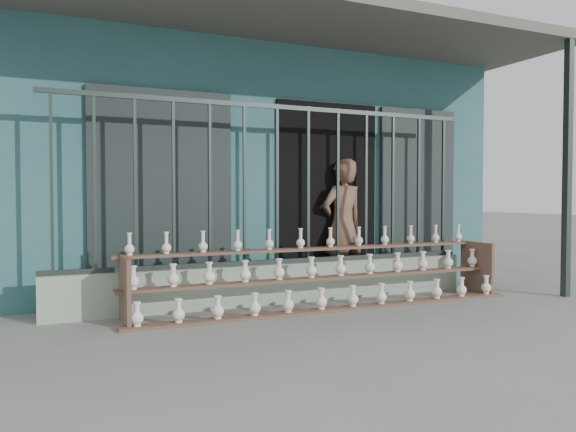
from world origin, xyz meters
name	(u,v)px	position (x,y,z in m)	size (l,w,h in m)	color
ground	(332,327)	(0.00, 0.00, 0.00)	(60.00, 60.00, 0.00)	slate
workshop_building	(206,171)	(0.00, 4.23, 1.62)	(7.40, 6.60, 3.21)	#2E5F62
parapet_wall	(277,283)	(0.00, 1.30, 0.23)	(5.00, 0.20, 0.45)	#96AD94
security_fence	(277,184)	(0.00, 1.30, 1.35)	(5.00, 0.04, 1.80)	#283330
shelf_rack	(327,274)	(0.41, 0.89, 0.36)	(4.50, 0.68, 0.85)	brown
elderly_woman	(343,225)	(1.06, 1.67, 0.84)	(0.62, 0.40, 1.69)	brown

